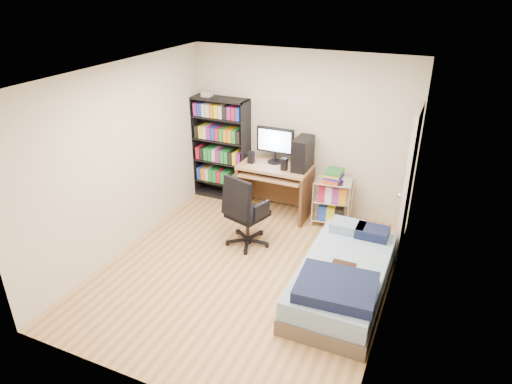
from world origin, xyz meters
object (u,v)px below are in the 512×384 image
at_px(computer_desk, 283,170).
at_px(bed, 343,278).
at_px(media_shelf, 221,148).
at_px(office_chair, 245,223).

xyz_separation_m(computer_desk, bed, (1.39, -1.66, -0.50)).
xyz_separation_m(media_shelf, computer_desk, (1.16, -0.16, -0.13)).
bearing_deg(bed, media_shelf, 144.43).
xyz_separation_m(computer_desk, office_chair, (-0.13, -1.09, -0.40)).
height_order(computer_desk, bed, computer_desk).
xyz_separation_m(office_chair, bed, (1.52, -0.57, -0.09)).
bearing_deg(office_chair, media_shelf, 146.56).
bearing_deg(computer_desk, media_shelf, 171.94).
distance_m(computer_desk, office_chair, 1.17).
bearing_deg(media_shelf, computer_desk, -8.06).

